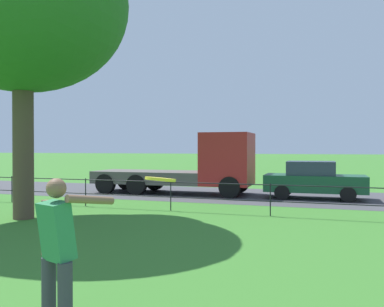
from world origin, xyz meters
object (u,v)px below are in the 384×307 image
Objects in this scene: tree_large_lawn at (31,2)px; person_thrower at (58,251)px; flatbed_truck_center at (196,167)px; car_dark_green_left at (314,180)px; frisbee at (160,179)px.

tree_large_lawn is 10.00m from person_thrower.
flatbed_truck_center is 5.16m from car_dark_green_left.
frisbee is (7.05, -6.72, -4.61)m from tree_large_lawn.
tree_large_lawn is at bearing -135.69° from car_dark_green_left.
person_thrower is at bearing -98.83° from car_dark_green_left.
flatbed_truck_center reaches higher than person_thrower.
person_thrower is 14.18m from flatbed_truck_center.
person_thrower is 0.43× the size of car_dark_green_left.
person_thrower is 0.24× the size of flatbed_truck_center.
person_thrower is (5.60, -6.22, -5.47)m from tree_large_lawn.
car_dark_green_left is (0.69, 14.28, -1.03)m from frisbee.
tree_large_lawn is at bearing 136.37° from frisbee.
car_dark_green_left is at bearing -0.86° from flatbed_truck_center.
frisbee is 0.05× the size of flatbed_truck_center.
tree_large_lawn is at bearing 132.00° from person_thrower.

